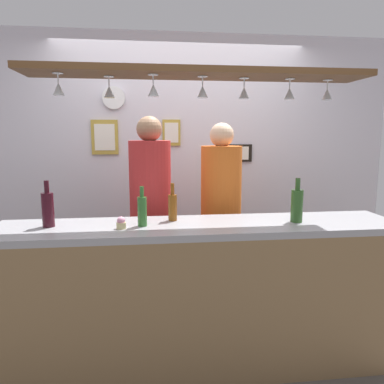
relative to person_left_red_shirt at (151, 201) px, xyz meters
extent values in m
plane|color=#4C4742|center=(0.32, -0.30, -1.06)|extent=(8.00, 8.00, 0.00)
cube|color=silver|center=(0.32, 0.80, 0.24)|extent=(4.40, 0.06, 2.60)
cube|color=#99999E|center=(0.32, -0.65, -0.07)|extent=(2.70, 0.55, 0.04)
cube|color=olive|center=(0.32, -0.90, -0.57)|extent=(2.65, 0.04, 0.97)
cube|color=brown|center=(0.32, -0.60, 0.93)|extent=(2.20, 0.36, 0.04)
cylinder|color=silver|center=(-0.54, -0.64, 0.91)|extent=(0.06, 0.06, 0.00)
cylinder|color=silver|center=(-0.54, -0.64, 0.88)|extent=(0.01, 0.01, 0.06)
cone|color=silver|center=(-0.54, -0.64, 0.81)|extent=(0.07, 0.07, 0.08)
cylinder|color=silver|center=(-0.25, -0.54, 0.91)|extent=(0.06, 0.06, 0.00)
cylinder|color=silver|center=(-0.25, -0.54, 0.88)|extent=(0.01, 0.01, 0.06)
cone|color=silver|center=(-0.25, -0.54, 0.81)|extent=(0.07, 0.07, 0.08)
cylinder|color=silver|center=(0.02, -0.65, 0.91)|extent=(0.06, 0.06, 0.00)
cylinder|color=silver|center=(0.02, -0.65, 0.88)|extent=(0.01, 0.01, 0.06)
cone|color=silver|center=(0.02, -0.65, 0.81)|extent=(0.07, 0.07, 0.08)
cylinder|color=silver|center=(0.34, -0.62, 0.91)|extent=(0.06, 0.06, 0.00)
cylinder|color=silver|center=(0.34, -0.62, 0.88)|extent=(0.01, 0.01, 0.06)
cone|color=silver|center=(0.34, -0.62, 0.81)|extent=(0.07, 0.07, 0.08)
cylinder|color=silver|center=(0.62, -0.58, 0.91)|extent=(0.06, 0.06, 0.00)
cylinder|color=silver|center=(0.62, -0.58, 0.88)|extent=(0.01, 0.01, 0.06)
cone|color=silver|center=(0.62, -0.58, 0.81)|extent=(0.07, 0.07, 0.08)
cylinder|color=silver|center=(0.93, -0.59, 0.91)|extent=(0.06, 0.06, 0.00)
cylinder|color=silver|center=(0.93, -0.59, 0.88)|extent=(0.01, 0.01, 0.06)
cone|color=silver|center=(0.93, -0.59, 0.81)|extent=(0.07, 0.07, 0.08)
cylinder|color=silver|center=(1.20, -0.57, 0.91)|extent=(0.06, 0.06, 0.00)
cylinder|color=silver|center=(1.20, -0.57, 0.88)|extent=(0.01, 0.01, 0.06)
cone|color=silver|center=(1.20, -0.57, 0.81)|extent=(0.07, 0.07, 0.08)
cube|color=#2D334C|center=(0.00, 0.00, -0.64)|extent=(0.17, 0.18, 0.83)
cylinder|color=red|center=(0.00, 0.00, 0.13)|extent=(0.34, 0.34, 0.72)
sphere|color=#9E7556|center=(0.00, 0.00, 0.59)|extent=(0.21, 0.21, 0.21)
cube|color=#2D334C|center=(0.59, 0.00, -0.65)|extent=(0.17, 0.18, 0.81)
cylinder|color=orange|center=(0.59, 0.00, 0.10)|extent=(0.34, 0.34, 0.70)
sphere|color=beige|center=(0.59, 0.00, 0.54)|extent=(0.20, 0.20, 0.20)
cylinder|color=#2D5623|center=(0.98, -0.67, 0.07)|extent=(0.08, 0.08, 0.22)
cylinder|color=#2D5623|center=(0.98, -0.67, 0.22)|extent=(0.03, 0.03, 0.08)
cylinder|color=brown|center=(0.15, -0.53, 0.05)|extent=(0.06, 0.06, 0.18)
cylinder|color=brown|center=(0.15, -0.53, 0.18)|extent=(0.03, 0.03, 0.08)
cylinder|color=#380F19|center=(-0.66, -0.60, 0.07)|extent=(0.08, 0.08, 0.22)
cylinder|color=#380F19|center=(-0.66, -0.60, 0.22)|extent=(0.03, 0.03, 0.08)
cylinder|color=#336B2D|center=(-0.06, -0.66, 0.05)|extent=(0.06, 0.06, 0.19)
cylinder|color=#336B2D|center=(-0.06, -0.66, 0.18)|extent=(0.03, 0.03, 0.07)
cylinder|color=beige|center=(-0.19, -0.71, -0.02)|extent=(0.06, 0.06, 0.04)
sphere|color=pink|center=(-0.19, -0.71, 0.01)|extent=(0.05, 0.05, 0.05)
cube|color=#B29338|center=(-0.43, 0.76, 0.52)|extent=(0.26, 0.02, 0.34)
cube|color=white|center=(-0.43, 0.75, 0.52)|extent=(0.20, 0.01, 0.26)
cube|color=#B29338|center=(0.23, 0.76, 0.56)|extent=(0.18, 0.02, 0.26)
cube|color=white|center=(0.23, 0.75, 0.56)|extent=(0.14, 0.01, 0.20)
cube|color=black|center=(0.92, 0.76, 0.35)|extent=(0.30, 0.02, 0.18)
cube|color=white|center=(0.92, 0.75, 0.35)|extent=(0.23, 0.01, 0.14)
cylinder|color=white|center=(-0.34, 0.75, 0.90)|extent=(0.22, 0.03, 0.22)
camera|label=1|loc=(-0.02, -3.01, 0.54)|focal=34.50mm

